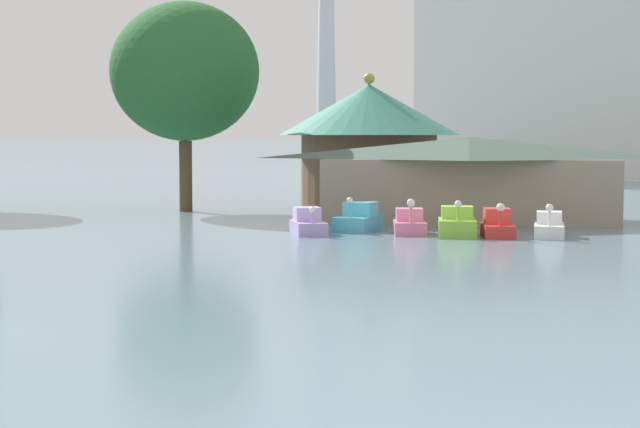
# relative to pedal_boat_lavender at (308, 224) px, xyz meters

# --- Properties ---
(pedal_boat_lavender) EXTENTS (2.23, 3.21, 1.39)m
(pedal_boat_lavender) POSITION_rel_pedal_boat_lavender_xyz_m (0.00, 0.00, 0.00)
(pedal_boat_lavender) COLOR #B299D8
(pedal_boat_lavender) RESTS_ON ground
(pedal_boat_cyan) EXTENTS (2.34, 3.09, 1.71)m
(pedal_boat_cyan) POSITION_rel_pedal_boat_lavender_xyz_m (2.21, 1.91, 0.07)
(pedal_boat_cyan) COLOR #4CB7CC
(pedal_boat_cyan) RESTS_ON ground
(pedal_boat_pink) EXTENTS (1.73, 2.66, 1.73)m
(pedal_boat_pink) POSITION_rel_pedal_boat_lavender_xyz_m (4.75, 0.60, -0.00)
(pedal_boat_pink) COLOR pink
(pedal_boat_pink) RESTS_ON ground
(pedal_boat_lime) EXTENTS (1.81, 2.71, 1.71)m
(pedal_boat_lime) POSITION_rel_pedal_boat_lavender_xyz_m (6.99, -0.05, 0.06)
(pedal_boat_lime) COLOR #8CCC3F
(pedal_boat_lime) RESTS_ON ground
(pedal_boat_red) EXTENTS (1.58, 2.88, 1.62)m
(pedal_boat_red) POSITION_rel_pedal_boat_lavender_xyz_m (8.83, -0.17, 0.02)
(pedal_boat_red) COLOR red
(pedal_boat_red) RESTS_ON ground
(pedal_boat_white) EXTENTS (1.51, 2.90, 1.60)m
(pedal_boat_white) POSITION_rel_pedal_boat_lavender_xyz_m (11.16, -0.08, -0.02)
(pedal_boat_white) COLOR white
(pedal_boat_white) RESTS_ON ground
(boathouse) EXTENTS (16.51, 7.67, 4.55)m
(boathouse) POSITION_rel_pedal_boat_lavender_xyz_m (7.52, 8.34, 1.88)
(boathouse) COLOR gray
(boathouse) RESTS_ON ground
(green_roof_pavilion) EXTENTS (11.34, 11.34, 8.54)m
(green_roof_pavilion) POSITION_rel_pedal_boat_lavender_xyz_m (1.28, 17.44, 3.99)
(green_roof_pavilion) COLOR brown
(green_roof_pavilion) RESTS_ON ground
(shoreline_tree_mid) EXTENTS (9.05, 9.05, 12.74)m
(shoreline_tree_mid) POSITION_rel_pedal_boat_lavender_xyz_m (-9.62, 13.93, 8.01)
(shoreline_tree_mid) COLOR brown
(shoreline_tree_mid) RESTS_ON ground
(background_building_block) EXTENTS (38.17, 15.40, 21.98)m
(background_building_block) POSITION_rel_pedal_boat_lavender_xyz_m (20.50, 70.18, 10.52)
(background_building_block) COLOR silver
(background_building_block) RESTS_ON ground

